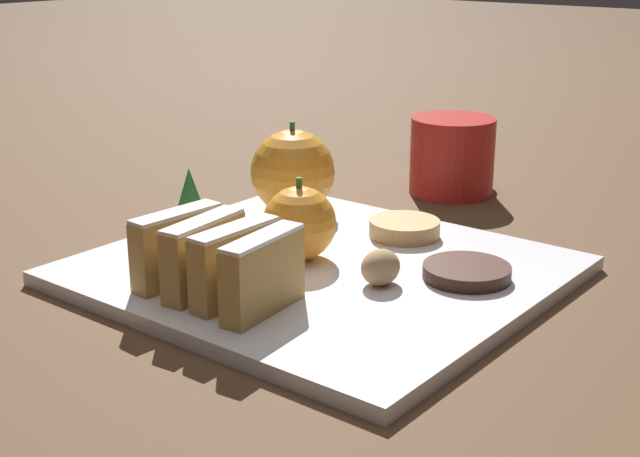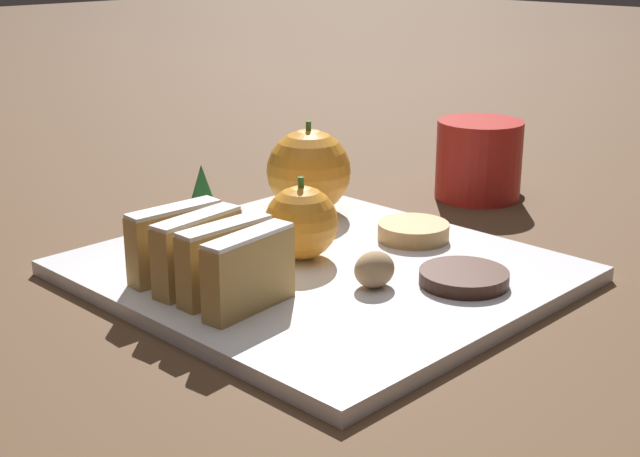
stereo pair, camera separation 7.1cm
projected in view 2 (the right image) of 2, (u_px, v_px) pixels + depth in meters
name	position (u px, v px, depth m)	size (l,w,h in m)	color
ground_plane	(320.00, 278.00, 0.72)	(6.00, 6.00, 0.00)	#513823
serving_platter	(320.00, 271.00, 0.72)	(0.32, 0.35, 0.01)	white
stollen_slice_front	(249.00, 272.00, 0.62)	(0.08, 0.03, 0.06)	tan
stollen_slice_second	(225.00, 261.00, 0.64)	(0.08, 0.02, 0.06)	tan
stollen_slice_third	(198.00, 252.00, 0.66)	(0.08, 0.03, 0.06)	tan
stollen_slice_fourth	(175.00, 242.00, 0.68)	(0.08, 0.02, 0.06)	tan
orange_near	(309.00, 171.00, 0.84)	(0.08, 0.08, 0.09)	orange
orange_far	(303.00, 222.00, 0.72)	(0.06, 0.06, 0.07)	orange
walnut	(374.00, 269.00, 0.67)	(0.03, 0.03, 0.03)	tan
chocolate_cookie	(464.00, 277.00, 0.67)	(0.07, 0.07, 0.01)	#381E14
gingerbread_cookie	(413.00, 231.00, 0.77)	(0.06, 0.06, 0.01)	tan
evergreen_sprig	(202.00, 197.00, 0.80)	(0.04, 0.04, 0.06)	#23662D
coffee_mug	(480.00, 159.00, 0.93)	(0.12, 0.09, 0.08)	red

